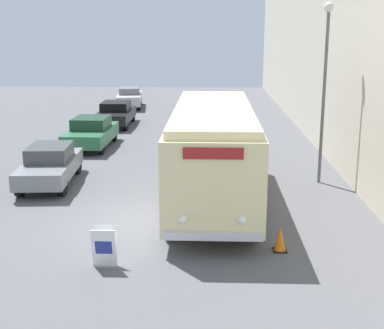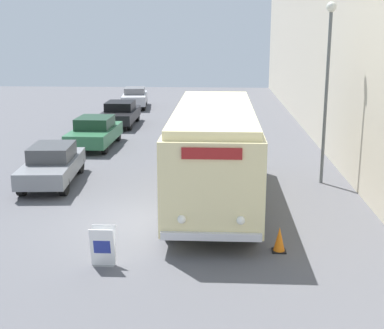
{
  "view_description": "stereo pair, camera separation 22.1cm",
  "coord_description": "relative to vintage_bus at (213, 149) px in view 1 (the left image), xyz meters",
  "views": [
    {
      "loc": [
        2.06,
        -14.94,
        5.53
      ],
      "look_at": [
        1.48,
        -0.11,
        1.84
      ],
      "focal_mm": 50.0,
      "sensor_mm": 36.0,
      "label": 1
    },
    {
      "loc": [
        2.28,
        -14.93,
        5.53
      ],
      "look_at": [
        1.48,
        -0.11,
        1.84
      ],
      "focal_mm": 50.0,
      "sensor_mm": 36.0,
      "label": 2
    }
  ],
  "objects": [
    {
      "name": "ground_plane",
      "position": [
        -2.08,
        -2.22,
        -1.8
      ],
      "size": [
        80.0,
        80.0,
        0.0
      ],
      "primitive_type": "plane",
      "color": "#56565B"
    },
    {
      "name": "building_wall_right",
      "position": [
        5.22,
        7.78,
        2.5
      ],
      "size": [
        0.3,
        60.0,
        8.61
      ],
      "color": "beige",
      "rests_on": "ground_plane"
    },
    {
      "name": "vintage_bus",
      "position": [
        0.0,
        0.0,
        0.0
      ],
      "size": [
        2.65,
        9.48,
        3.19
      ],
      "color": "black",
      "rests_on": "ground_plane"
    },
    {
      "name": "sign_board",
      "position": [
        -2.6,
        -5.23,
        -1.32
      ],
      "size": [
        0.59,
        0.37,
        0.98
      ],
      "color": "gray",
      "rests_on": "ground_plane"
    },
    {
      "name": "streetlamp",
      "position": [
        4.01,
        2.45,
        2.44
      ],
      "size": [
        0.36,
        0.36,
        6.55
      ],
      "color": "#595E60",
      "rests_on": "ground_plane"
    },
    {
      "name": "parked_car_near",
      "position": [
        -6.03,
        1.83,
        -1.05
      ],
      "size": [
        2.04,
        4.53,
        1.46
      ],
      "rotation": [
        0.0,
        0.0,
        0.08
      ],
      "color": "black",
      "rests_on": "ground_plane"
    },
    {
      "name": "parked_car_mid",
      "position": [
        -5.96,
        8.4,
        -1.05
      ],
      "size": [
        1.97,
        4.5,
        1.48
      ],
      "rotation": [
        0.0,
        0.0,
        -0.02
      ],
      "color": "black",
      "rests_on": "ground_plane"
    },
    {
      "name": "parked_car_far",
      "position": [
        -5.86,
        14.65,
        -1.05
      ],
      "size": [
        1.95,
        4.7,
        1.44
      ],
      "rotation": [
        0.0,
        0.0,
        0.02
      ],
      "color": "black",
      "rests_on": "ground_plane"
    },
    {
      "name": "parked_car_distant",
      "position": [
        -6.22,
        22.54,
        -1.02
      ],
      "size": [
        2.18,
        4.81,
        1.49
      ],
      "rotation": [
        0.0,
        0.0,
        0.1
      ],
      "color": "black",
      "rests_on": "ground_plane"
    },
    {
      "name": "traffic_cone",
      "position": [
        1.76,
        -4.16,
        -1.47
      ],
      "size": [
        0.36,
        0.36,
        0.67
      ],
      "color": "black",
      "rests_on": "ground_plane"
    }
  ]
}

